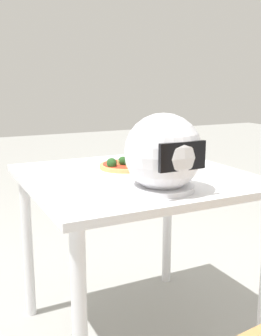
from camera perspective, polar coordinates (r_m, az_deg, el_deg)
name	(u,v)px	position (r m, az deg, el deg)	size (l,w,h in m)	color
ground_plane	(136,334)	(2.02, 0.73, -22.36)	(14.00, 14.00, 0.00)	#9E9E99
dining_table	(136,198)	(1.74, 0.79, -4.22)	(0.91, 0.89, 0.76)	white
pizza_plate	(125,169)	(1.77, -0.77, -0.20)	(0.28, 0.28, 0.01)	white
pizza	(124,165)	(1.76, -0.90, 0.40)	(0.22, 0.22, 0.06)	tan
motorcycle_helmet	(163,154)	(1.44, 4.65, 1.98)	(0.28, 0.28, 0.28)	silver
drinking_glass	(178,156)	(1.77, 6.76, 1.69)	(0.07, 0.07, 0.14)	silver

